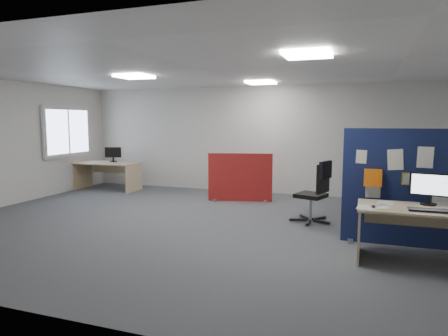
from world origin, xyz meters
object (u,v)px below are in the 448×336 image
(second_desk, at_px, (108,169))
(main_desk, at_px, (432,221))
(monitor_second, at_px, (113,154))
(navy_divider, at_px, (416,189))
(monitor_main, at_px, (429,187))
(red_divider, at_px, (240,178))
(office_chair, at_px, (317,189))

(second_desk, bearing_deg, main_desk, -24.87)
(second_desk, bearing_deg, monitor_second, 69.22)
(navy_divider, distance_m, monitor_main, 0.52)
(monitor_main, relative_size, second_desk, 0.29)
(red_divider, bearing_deg, main_desk, -54.37)
(main_desk, xyz_separation_m, red_divider, (-3.49, 3.04, -0.03))
(navy_divider, xyz_separation_m, office_chair, (-1.50, 0.90, -0.23))
(main_desk, relative_size, second_desk, 1.07)
(monitor_main, height_order, monitor_second, monitor_main)
(second_desk, bearing_deg, red_divider, -4.97)
(red_divider, xyz_separation_m, monitor_second, (-3.72, 0.48, 0.41))
(monitor_main, height_order, office_chair, monitor_main)
(main_desk, distance_m, second_desk, 8.00)
(main_desk, xyz_separation_m, monitor_second, (-7.20, 3.52, 0.38))
(main_desk, bearing_deg, red_divider, 138.93)
(main_desk, xyz_separation_m, office_chair, (-1.61, 1.60, 0.07))
(second_desk, xyz_separation_m, monitor_second, (0.06, 0.15, 0.39))
(navy_divider, relative_size, office_chair, 1.88)
(navy_divider, height_order, office_chair, navy_divider)
(second_desk, distance_m, office_chair, 5.92)
(monitor_main, xyz_separation_m, office_chair, (-1.59, 1.40, -0.33))
(monitor_main, xyz_separation_m, second_desk, (-7.24, 3.17, -0.41))
(main_desk, relative_size, red_divider, 1.26)
(navy_divider, distance_m, red_divider, 4.11)
(main_desk, height_order, office_chair, office_chair)
(main_desk, bearing_deg, second_desk, 155.13)
(navy_divider, height_order, main_desk, navy_divider)
(main_desk, height_order, red_divider, red_divider)
(red_divider, relative_size, second_desk, 0.86)
(navy_divider, relative_size, monitor_second, 5.01)
(monitor_main, xyz_separation_m, red_divider, (-3.46, 2.84, -0.43))
(second_desk, relative_size, monitor_second, 4.03)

